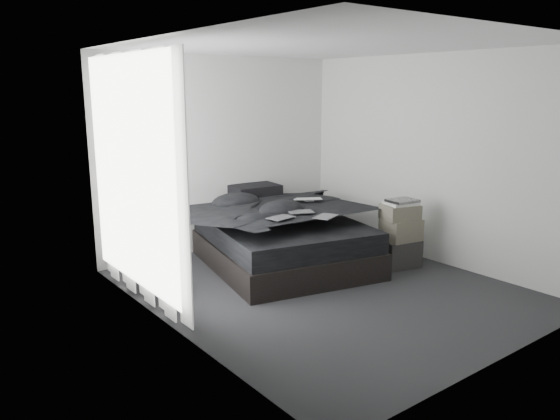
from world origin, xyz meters
TOP-DOWN VIEW (x-y plane):
  - floor at (0.00, 0.00)m, footprint 3.60×4.20m
  - ceiling at (0.00, 0.00)m, footprint 3.60×4.20m
  - wall_back at (0.00, 2.10)m, footprint 3.60×0.01m
  - wall_front at (0.00, -2.10)m, footprint 3.60×0.01m
  - wall_left at (-1.80, 0.00)m, footprint 0.01×4.20m
  - wall_right at (1.80, 0.00)m, footprint 0.01×4.20m
  - window_left at (-1.78, 0.90)m, footprint 0.02×2.00m
  - curtain_left at (-1.73, 0.90)m, footprint 0.06×2.12m
  - bed at (0.17, 1.02)m, footprint 2.21×2.64m
  - mattress at (0.17, 1.02)m, footprint 2.13×2.56m
  - duvet at (0.16, 0.97)m, footprint 2.09×2.30m
  - pillow_lower at (0.31, 1.91)m, footprint 0.78×0.61m
  - pillow_upper at (0.38, 1.87)m, footprint 0.70×0.52m
  - laptop at (0.60, 0.98)m, footprint 0.44×0.39m
  - comic_a at (-0.24, 0.48)m, footprint 0.32×0.24m
  - comic_b at (0.13, 0.57)m, footprint 0.35×0.29m
  - comic_c at (0.20, 0.21)m, footprint 0.34×0.29m
  - side_stand at (-1.52, 1.12)m, footprint 0.41×0.41m
  - papers at (-1.51, 1.11)m, footprint 0.31×0.26m
  - floor_books at (-1.50, 0.98)m, footprint 0.16×0.20m
  - box_lower at (1.26, 0.01)m, footprint 0.54×0.46m
  - box_mid at (1.27, 0.00)m, footprint 0.48×0.41m
  - box_upper at (1.25, 0.02)m, footprint 0.49×0.44m
  - art_book_white at (1.26, 0.01)m, footprint 0.41×0.36m
  - art_book_snake at (1.27, 0.00)m, footprint 0.38×0.31m

SIDE VIEW (x-z plane):
  - floor at x=0.00m, z-range -0.01..0.01m
  - floor_books at x=-1.50m, z-range 0.00..0.13m
  - bed at x=0.17m, z-range 0.00..0.31m
  - box_lower at x=1.26m, z-range 0.00..0.34m
  - side_stand at x=-1.52m, z-range 0.00..0.72m
  - mattress at x=0.17m, z-range 0.31..0.56m
  - box_mid at x=1.27m, z-range 0.34..0.60m
  - pillow_lower at x=0.31m, z-range 0.56..0.72m
  - box_upper at x=1.25m, z-range 0.60..0.79m
  - duvet at x=0.16m, z-range 0.56..0.83m
  - papers at x=-1.51m, z-range 0.72..0.73m
  - pillow_upper at x=0.38m, z-range 0.72..0.87m
  - art_book_white at x=1.26m, z-range 0.79..0.82m
  - comic_a at x=-0.24m, z-range 0.83..0.84m
  - art_book_snake at x=1.27m, z-range 0.82..0.85m
  - comic_b at x=0.13m, z-range 0.84..0.85m
  - laptop at x=0.60m, z-range 0.83..0.86m
  - comic_c at x=0.20m, z-range 0.85..0.85m
  - curtain_left at x=-1.73m, z-range 0.04..2.52m
  - wall_back at x=0.00m, z-range 0.00..2.60m
  - wall_front at x=0.00m, z-range 0.00..2.60m
  - wall_left at x=-1.80m, z-range 0.00..2.60m
  - wall_right at x=1.80m, z-range 0.00..2.60m
  - window_left at x=-1.78m, z-range 0.20..2.50m
  - ceiling at x=0.00m, z-range 2.60..2.60m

